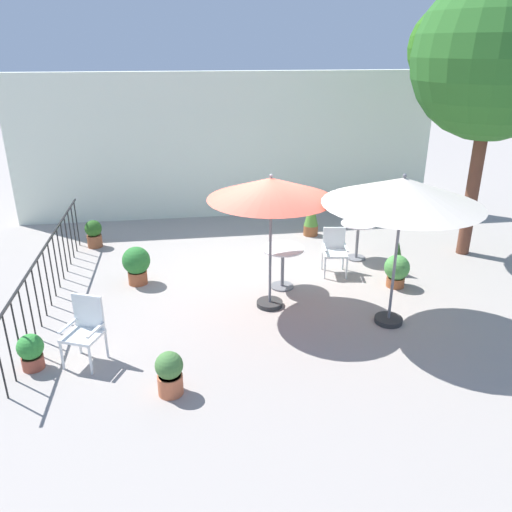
{
  "coord_description": "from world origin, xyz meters",
  "views": [
    {
      "loc": [
        -1.2,
        -8.27,
        4.09
      ],
      "look_at": [
        0.0,
        -0.2,
        0.7
      ],
      "focal_mm": 35.79,
      "sensor_mm": 36.0,
      "label": 1
    }
  ],
  "objects_px": {
    "potted_plant_5": "(397,259)",
    "cafe_table_0": "(358,234)",
    "patio_umbrella_0": "(403,192)",
    "potted_plant_4": "(94,233)",
    "potted_plant_0": "(137,264)",
    "potted_plant_2": "(311,217)",
    "patio_chair_0": "(85,326)",
    "potted_plant_3": "(31,351)",
    "shade_tree": "(496,56)",
    "patio_umbrella_1": "(271,190)",
    "potted_plant_1": "(397,270)",
    "patio_chair_1": "(334,248)",
    "cafe_table_1": "(283,260)",
    "potted_plant_6": "(170,373)"
  },
  "relations": [
    {
      "from": "cafe_table_1",
      "to": "potted_plant_6",
      "type": "xyz_separation_m",
      "value": [
        -1.99,
        -2.8,
        -0.23
      ]
    },
    {
      "from": "patio_umbrella_1",
      "to": "cafe_table_0",
      "type": "relative_size",
      "value": 2.93
    },
    {
      "from": "patio_umbrella_1",
      "to": "potted_plant_6",
      "type": "bearing_deg",
      "value": -127.67
    },
    {
      "from": "potted_plant_1",
      "to": "potted_plant_6",
      "type": "height_order",
      "value": "potted_plant_1"
    },
    {
      "from": "potted_plant_0",
      "to": "potted_plant_4",
      "type": "distance_m",
      "value": 2.28
    },
    {
      "from": "potted_plant_5",
      "to": "patio_umbrella_1",
      "type": "bearing_deg",
      "value": -160.72
    },
    {
      "from": "potted_plant_3",
      "to": "cafe_table_1",
      "type": "bearing_deg",
      "value": 27.16
    },
    {
      "from": "cafe_table_0",
      "to": "patio_chair_0",
      "type": "height_order",
      "value": "patio_chair_0"
    },
    {
      "from": "cafe_table_0",
      "to": "patio_chair_1",
      "type": "xyz_separation_m",
      "value": [
        -0.66,
        -0.59,
        -0.04
      ]
    },
    {
      "from": "cafe_table_0",
      "to": "patio_chair_0",
      "type": "bearing_deg",
      "value": -148.7
    },
    {
      "from": "patio_chair_1",
      "to": "cafe_table_1",
      "type": "bearing_deg",
      "value": -155.64
    },
    {
      "from": "cafe_table_1",
      "to": "patio_chair_0",
      "type": "bearing_deg",
      "value": -148.93
    },
    {
      "from": "potted_plant_3",
      "to": "shade_tree",
      "type": "bearing_deg",
      "value": 21.02
    },
    {
      "from": "patio_umbrella_0",
      "to": "potted_plant_0",
      "type": "height_order",
      "value": "patio_umbrella_0"
    },
    {
      "from": "patio_umbrella_1",
      "to": "potted_plant_6",
      "type": "distance_m",
      "value": 3.19
    },
    {
      "from": "potted_plant_0",
      "to": "potted_plant_1",
      "type": "bearing_deg",
      "value": -9.95
    },
    {
      "from": "shade_tree",
      "to": "patio_chair_0",
      "type": "xyz_separation_m",
      "value": [
        -7.29,
        -2.98,
        -3.35
      ]
    },
    {
      "from": "potted_plant_2",
      "to": "patio_umbrella_0",
      "type": "bearing_deg",
      "value": -86.67
    },
    {
      "from": "cafe_table_0",
      "to": "potted_plant_4",
      "type": "relative_size",
      "value": 1.28
    },
    {
      "from": "cafe_table_0",
      "to": "patio_chair_1",
      "type": "relative_size",
      "value": 0.88
    },
    {
      "from": "cafe_table_1",
      "to": "potted_plant_4",
      "type": "height_order",
      "value": "cafe_table_1"
    },
    {
      "from": "cafe_table_0",
      "to": "potted_plant_5",
      "type": "bearing_deg",
      "value": -58.9
    },
    {
      "from": "shade_tree",
      "to": "potted_plant_3",
      "type": "height_order",
      "value": "shade_tree"
    },
    {
      "from": "patio_umbrella_1",
      "to": "potted_plant_3",
      "type": "bearing_deg",
      "value": -159.61
    },
    {
      "from": "cafe_table_0",
      "to": "potted_plant_6",
      "type": "xyz_separation_m",
      "value": [
        -3.76,
        -3.89,
        -0.23
      ]
    },
    {
      "from": "potted_plant_1",
      "to": "potted_plant_2",
      "type": "distance_m",
      "value": 3.01
    },
    {
      "from": "cafe_table_0",
      "to": "patio_chair_0",
      "type": "xyz_separation_m",
      "value": [
        -4.89,
        -2.97,
        0.0
      ]
    },
    {
      "from": "patio_umbrella_0",
      "to": "potted_plant_5",
      "type": "xyz_separation_m",
      "value": [
        0.85,
        1.75,
        -1.82
      ]
    },
    {
      "from": "shade_tree",
      "to": "patio_chair_0",
      "type": "relative_size",
      "value": 5.62
    },
    {
      "from": "cafe_table_0",
      "to": "patio_umbrella_0",
      "type": "bearing_deg",
      "value": -97.54
    },
    {
      "from": "potted_plant_5",
      "to": "potted_plant_6",
      "type": "distance_m",
      "value": 5.25
    },
    {
      "from": "cafe_table_0",
      "to": "potted_plant_3",
      "type": "distance_m",
      "value": 6.41
    },
    {
      "from": "potted_plant_5",
      "to": "cafe_table_0",
      "type": "bearing_deg",
      "value": 121.1
    },
    {
      "from": "potted_plant_0",
      "to": "potted_plant_2",
      "type": "height_order",
      "value": "potted_plant_2"
    },
    {
      "from": "cafe_table_0",
      "to": "cafe_table_1",
      "type": "height_order",
      "value": "cafe_table_0"
    },
    {
      "from": "cafe_table_0",
      "to": "potted_plant_0",
      "type": "distance_m",
      "value": 4.41
    },
    {
      "from": "shade_tree",
      "to": "potted_plant_1",
      "type": "xyz_separation_m",
      "value": [
        -2.11,
        -1.37,
        -3.57
      ]
    },
    {
      "from": "shade_tree",
      "to": "patio_umbrella_0",
      "type": "xyz_separation_m",
      "value": [
        -2.74,
        -2.6,
        -1.76
      ]
    },
    {
      "from": "patio_umbrella_0",
      "to": "patio_chair_1",
      "type": "distance_m",
      "value": 2.6
    },
    {
      "from": "patio_umbrella_0",
      "to": "potted_plant_4",
      "type": "bearing_deg",
      "value": 141.26
    },
    {
      "from": "potted_plant_1",
      "to": "potted_plant_5",
      "type": "relative_size",
      "value": 0.92
    },
    {
      "from": "potted_plant_1",
      "to": "potted_plant_0",
      "type": "bearing_deg",
      "value": 170.05
    },
    {
      "from": "potted_plant_2",
      "to": "potted_plant_5",
      "type": "distance_m",
      "value": 2.61
    },
    {
      "from": "patio_umbrella_1",
      "to": "potted_plant_1",
      "type": "bearing_deg",
      "value": 9.62
    },
    {
      "from": "patio_umbrella_0",
      "to": "patio_chair_1",
      "type": "relative_size",
      "value": 2.75
    },
    {
      "from": "shade_tree",
      "to": "potted_plant_6",
      "type": "xyz_separation_m",
      "value": [
        -6.16,
        -3.9,
        -3.58
      ]
    },
    {
      "from": "cafe_table_0",
      "to": "potted_plant_6",
      "type": "relative_size",
      "value": 1.31
    },
    {
      "from": "patio_umbrella_1",
      "to": "potted_plant_3",
      "type": "relative_size",
      "value": 4.42
    },
    {
      "from": "shade_tree",
      "to": "potted_plant_2",
      "type": "relative_size",
      "value": 5.94
    },
    {
      "from": "potted_plant_2",
      "to": "potted_plant_4",
      "type": "distance_m",
      "value": 4.84
    }
  ]
}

